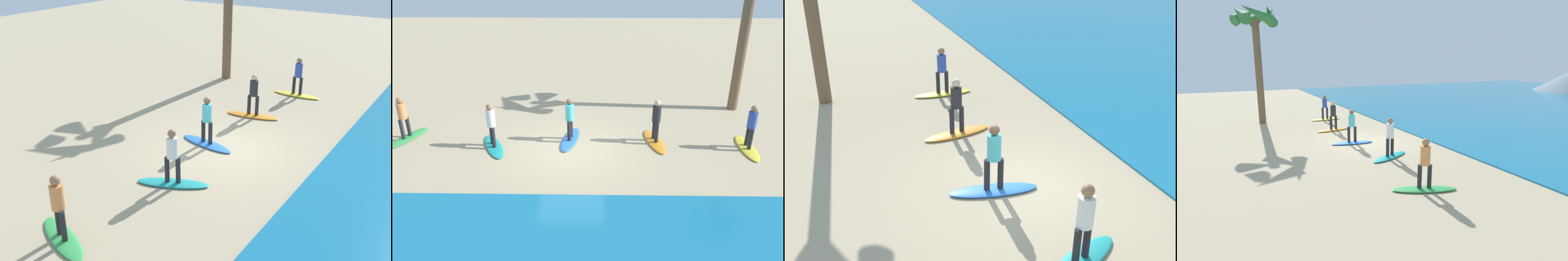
{
  "view_description": "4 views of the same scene",
  "coord_description": "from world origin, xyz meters",
  "views": [
    {
      "loc": [
        12.12,
        6.76,
        6.65
      ],
      "look_at": [
        0.76,
        -0.75,
        0.79
      ],
      "focal_mm": 41.92,
      "sensor_mm": 36.0,
      "label": 1
    },
    {
      "loc": [
        -0.86,
        12.79,
        6.78
      ],
      "look_at": [
        -0.64,
        0.63,
        1.08
      ],
      "focal_mm": 35.91,
      "sensor_mm": 36.0,
      "label": 2
    },
    {
      "loc": [
        8.55,
        -4.14,
        5.92
      ],
      "look_at": [
        -1.07,
        -0.68,
        1.08
      ],
      "focal_mm": 42.08,
      "sensor_mm": 36.0,
      "label": 3
    },
    {
      "loc": [
        14.42,
        -6.33,
        4.16
      ],
      "look_at": [
        1.0,
        -0.07,
        0.8
      ],
      "focal_mm": 29.25,
      "sensor_mm": 36.0,
      "label": 4
    }
  ],
  "objects": [
    {
      "name": "surfer_blue",
      "position": [
        0.06,
        -0.75,
        1.04
      ],
      "size": [
        0.32,
        0.46,
        1.64
      ],
      "color": "#232328",
      "rests_on": "surfboard_blue"
    },
    {
      "name": "surfer_orange",
      "position": [
        -3.18,
        -0.65,
        1.04
      ],
      "size": [
        0.32,
        0.46,
        1.64
      ],
      "color": "#232328",
      "rests_on": "surfboard_orange"
    },
    {
      "name": "surfer_yellow",
      "position": [
        -6.54,
        -0.16,
        1.04
      ],
      "size": [
        0.32,
        0.46,
        1.64
      ],
      "color": "#232328",
      "rests_on": "surfboard_yellow"
    },
    {
      "name": "surfboard_orange",
      "position": [
        -3.18,
        -0.65,
        0.04
      ],
      "size": [
        0.92,
        2.17,
        0.09
      ],
      "primitive_type": "ellipsoid",
      "rotation": [
        0.0,
        0.0,
        1.75
      ],
      "color": "orange",
      "rests_on": "ground"
    },
    {
      "name": "surfboard_teal",
      "position": [
        2.89,
        -0.13,
        0.04
      ],
      "size": [
        1.39,
        2.14,
        0.09
      ],
      "primitive_type": "ellipsoid",
      "rotation": [
        0.0,
        0.0,
        2.0
      ],
      "color": "teal",
      "rests_on": "ground"
    },
    {
      "name": "palm_tree",
      "position": [
        -7.24,
        -4.19,
        5.99
      ],
      "size": [
        2.88,
        3.03,
        7.47
      ],
      "color": "brown",
      "rests_on": "ground"
    },
    {
      "name": "ground_plane",
      "position": [
        0.0,
        0.0,
        0.0
      ],
      "size": [
        60.0,
        60.0,
        0.0
      ],
      "primitive_type": "plane",
      "color": "tan"
    },
    {
      "name": "surfer_teal",
      "position": [
        2.89,
        -0.13,
        1.04
      ],
      "size": [
        0.32,
        0.43,
        1.64
      ],
      "color": "#232328",
      "rests_on": "surfboard_teal"
    },
    {
      "name": "surfer_green",
      "position": [
        6.43,
        -0.76,
        1.04
      ],
      "size": [
        0.32,
        0.44,
        1.64
      ],
      "color": "#232328",
      "rests_on": "surfboard_green"
    },
    {
      "name": "surfboard_yellow",
      "position": [
        -6.54,
        -0.16,
        0.04
      ],
      "size": [
        0.57,
        2.1,
        0.09
      ],
      "primitive_type": "ellipsoid",
      "rotation": [
        0.0,
        0.0,
        1.57
      ],
      "color": "yellow",
      "rests_on": "ground"
    },
    {
      "name": "surfboard_green",
      "position": [
        6.43,
        -0.76,
        0.04
      ],
      "size": [
        1.29,
        2.16,
        0.09
      ],
      "primitive_type": "ellipsoid",
      "rotation": [
        0.0,
        0.0,
        1.2
      ],
      "color": "green",
      "rests_on": "ground"
    },
    {
      "name": "surfboard_blue",
      "position": [
        0.06,
        -0.75,
        0.04
      ],
      "size": [
        0.9,
        2.16,
        0.09
      ],
      "primitive_type": "ellipsoid",
      "rotation": [
        0.0,
        0.0,
        1.4
      ],
      "color": "blue",
      "rests_on": "ground"
    }
  ]
}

